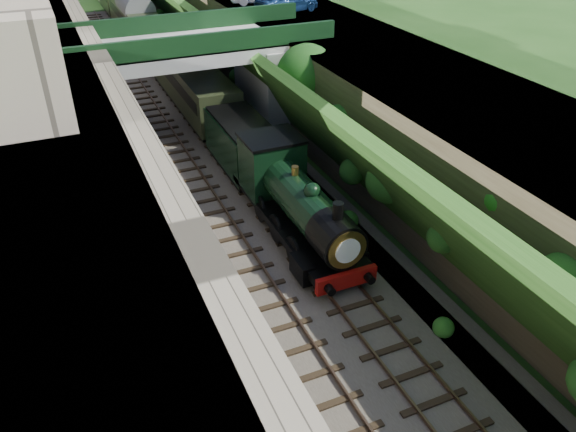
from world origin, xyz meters
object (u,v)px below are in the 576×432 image
(locomotive, at_px, (296,203))
(car_blue, at_px, (287,0))
(tender, at_px, (243,147))
(tree, at_px, (307,76))
(road_bridge, at_px, (204,74))

(locomotive, bearing_deg, car_blue, 67.85)
(locomotive, bearing_deg, tender, 90.00)
(car_blue, xyz_separation_m, tender, (-7.43, -10.88, -5.46))
(tree, relative_size, car_blue, 1.35)
(road_bridge, distance_m, tender, 6.74)
(road_bridge, height_order, tree, road_bridge)
(car_blue, bearing_deg, locomotive, 140.63)
(road_bridge, relative_size, locomotive, 1.56)
(locomotive, xyz_separation_m, tender, (-0.00, 7.36, -0.27))
(tree, xyz_separation_m, tender, (-4.71, -1.55, -3.03))
(car_blue, relative_size, tender, 0.81)
(tree, bearing_deg, car_blue, 73.78)
(road_bridge, relative_size, tender, 2.67)
(road_bridge, relative_size, tree, 2.42)
(tender, bearing_deg, locomotive, -90.00)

